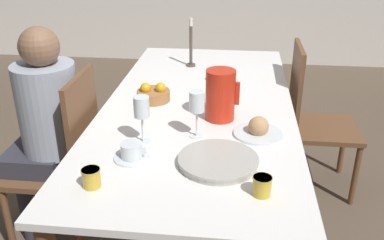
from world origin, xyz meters
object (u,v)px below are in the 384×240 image
Objects in this scene: chair_person_side at (65,159)px; chair_opposite at (312,118)px; wine_glass_juice at (142,110)px; wine_glass_water at (197,104)px; jam_jar_amber at (262,185)px; jam_jar_red at (91,177)px; candlestick_tall at (191,48)px; fruit_bowl at (153,94)px; teacup_near_person at (132,152)px; serving_tray at (218,161)px; person_seated at (44,121)px; bread_plate at (258,130)px; red_pitcher at (220,95)px.

chair_person_side is 1.49m from chair_opposite.
wine_glass_juice is (-0.87, -0.88, 0.40)m from chair_opposite.
wine_glass_water is 0.24m from wine_glass_juice.
jam_jar_red is (-0.61, -0.02, 0.00)m from jam_jar_amber.
candlestick_tall is (0.08, 1.08, -0.03)m from wine_glass_juice.
fruit_bowl is 0.63m from candlestick_tall.
teacup_near_person is (0.46, -0.36, 0.27)m from chair_person_side.
chair_opposite is at bearing 62.54° from serving_tray.
person_seated is 5.44× the size of wine_glass_water.
bread_plate is (0.16, 0.27, 0.01)m from serving_tray.
fruit_bowl is (-0.38, 0.62, 0.02)m from serving_tray.
jam_jar_red is at bearing -107.39° from wine_glass_juice.
jam_jar_amber is at bearing -49.15° from serving_tray.
bread_plate is at bearing 89.92° from jam_jar_amber.
bread_plate is (0.50, 0.13, -0.13)m from wine_glass_juice.
chair_person_side is 1.01m from bread_plate.
wine_glass_water reaches higher than chair_person_side.
bread_plate reaches higher than jam_jar_red.
jam_jar_red is (-0.61, -0.48, 0.01)m from bread_plate.
person_seated is 3.66× the size of serving_tray.
teacup_near_person is at bearing -94.60° from candlestick_tall.
fruit_bowl reaches higher than jam_jar_amber.
red_pitcher is 0.78× the size of candlestick_tall.
jam_jar_amber is at bearing -73.80° from candlestick_tall.
teacup_near_person is (-0.88, -1.02, 0.27)m from chair_opposite.
person_seated is at bearing -157.21° from fruit_bowl.
chair_opposite is at bearing -14.61° from candlestick_tall.
candlestick_tall is at bearing 85.40° from teacup_near_person.
person_seated is 1.22m from jam_jar_amber.
chair_opposite is 1.59m from jam_jar_red.
red_pitcher is 1.14× the size of wine_glass_water.
red_pitcher is 0.83m from candlestick_tall.
chair_opposite is 4.40× the size of wine_glass_water.
red_pitcher is at bearing 56.07° from jam_jar_red.
chair_person_side is 0.81× the size of person_seated.
bread_plate is at bearing 38.33° from jam_jar_red.
person_seated is 0.76m from jam_jar_red.
jam_jar_amber is 1.00× the size of jam_jar_red.
chair_person_side is 3.01× the size of candlestick_tall.
chair_opposite is 4.29× the size of bread_plate.
wine_glass_juice is at bearing -113.96° from person_seated.
teacup_near_person is 0.55m from jam_jar_amber.
candlestick_tall is at bearing 98.01° from wine_glass_water.
fruit_bowl reaches higher than teacup_near_person.
wine_glass_juice reaches higher than teacup_near_person.
red_pitcher is at bearing -85.80° from chair_person_side.
jam_jar_amber is (1.06, -0.59, 0.08)m from person_seated.
teacup_near_person is at bearing 159.23° from jam_jar_amber.
red_pitcher is (0.79, 0.06, 0.37)m from chair_person_side.
person_seated is 0.57m from fruit_bowl.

